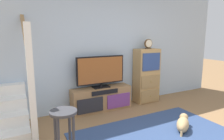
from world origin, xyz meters
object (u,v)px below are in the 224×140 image
at_px(dog, 183,123).
at_px(bar_stool_near, 64,124).
at_px(television, 101,71).
at_px(media_console, 102,99).
at_px(side_cabinet, 146,76).
at_px(desk_clock, 148,44).

bearing_deg(dog, bar_stool_near, 177.71).
height_order(television, dog, television).
relative_size(television, bar_stool_near, 1.54).
height_order(media_console, dog, media_console).
bearing_deg(side_cabinet, media_console, -179.52).
bearing_deg(television, bar_stool_near, -128.73).
bearing_deg(dog, desk_clock, 76.65).
bearing_deg(dog, side_cabinet, 77.30).
bearing_deg(desk_clock, bar_stool_near, -149.35).
height_order(media_console, desk_clock, desk_clock).
relative_size(side_cabinet, bar_stool_near, 1.86).
bearing_deg(dog, television, 119.85).
height_order(television, desk_clock, desk_clock).
relative_size(side_cabinet, desk_clock, 5.67).
distance_m(side_cabinet, dog, 1.63).
relative_size(media_console, dog, 2.79).
height_order(television, bar_stool_near, television).
height_order(desk_clock, dog, desk_clock).
distance_m(media_console, dog, 1.73).
distance_m(media_console, bar_stool_near, 1.84).
relative_size(desk_clock, bar_stool_near, 0.33).
bearing_deg(side_cabinet, bar_stool_near, -148.93).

